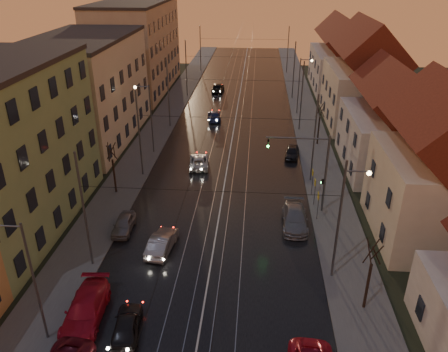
% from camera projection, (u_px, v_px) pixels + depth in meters
% --- Properties ---
extents(road, '(16.00, 120.00, 0.04)m').
position_uv_depth(road, '(234.00, 126.00, 59.03)').
color(road, black).
rests_on(road, ground).
extents(sidewalk_left, '(4.00, 120.00, 0.15)m').
position_uv_depth(sidewalk_left, '(161.00, 123.00, 59.70)').
color(sidewalk_left, '#4C4C4C').
rests_on(sidewalk_left, ground).
extents(sidewalk_right, '(4.00, 120.00, 0.15)m').
position_uv_depth(sidewalk_right, '(309.00, 127.00, 58.30)').
color(sidewalk_right, '#4C4C4C').
rests_on(sidewalk_right, ground).
extents(tram_rail_0, '(0.06, 120.00, 0.03)m').
position_uv_depth(tram_rail_0, '(218.00, 125.00, 59.17)').
color(tram_rail_0, gray).
rests_on(tram_rail_0, road).
extents(tram_rail_1, '(0.06, 120.00, 0.03)m').
position_uv_depth(tram_rail_1, '(229.00, 125.00, 59.07)').
color(tram_rail_1, gray).
rests_on(tram_rail_1, road).
extents(tram_rail_2, '(0.06, 120.00, 0.03)m').
position_uv_depth(tram_rail_2, '(240.00, 126.00, 58.96)').
color(tram_rail_2, gray).
rests_on(tram_rail_2, road).
extents(tram_rail_3, '(0.06, 120.00, 0.03)m').
position_uv_depth(tram_rail_3, '(251.00, 126.00, 58.86)').
color(tram_rail_3, gray).
rests_on(tram_rail_3, road).
extents(apartment_left_2, '(10.00, 20.00, 12.00)m').
position_uv_depth(apartment_left_2, '(86.00, 91.00, 52.25)').
color(apartment_left_2, '#C2BB96').
rests_on(apartment_left_2, ground).
extents(apartment_left_3, '(10.00, 24.00, 14.00)m').
position_uv_depth(apartment_left_3, '(137.00, 48.00, 73.29)').
color(apartment_left_3, tan).
rests_on(apartment_left_3, ground).
extents(house_right_1, '(8.67, 10.20, 10.80)m').
position_uv_depth(house_right_1, '(440.00, 174.00, 33.07)').
color(house_right_1, beige).
rests_on(house_right_1, ground).
extents(house_right_2, '(9.18, 12.24, 9.20)m').
position_uv_depth(house_right_2, '(392.00, 127.00, 45.06)').
color(house_right_2, '#B8B5AA').
rests_on(house_right_2, ground).
extents(house_right_3, '(9.18, 14.28, 11.50)m').
position_uv_depth(house_right_3, '(364.00, 80.00, 57.98)').
color(house_right_3, beige).
rests_on(house_right_3, ground).
extents(house_right_4, '(9.18, 16.32, 10.00)m').
position_uv_depth(house_right_4, '(341.00, 59.00, 74.42)').
color(house_right_4, '#B8B5AA').
rests_on(house_right_4, ground).
extents(catenary_pole_l_1, '(0.16, 0.16, 9.00)m').
position_uv_depth(catenary_pole_l_1, '(84.00, 212.00, 29.91)').
color(catenary_pole_l_1, '#595B60').
rests_on(catenary_pole_l_1, ground).
extents(catenary_pole_r_1, '(0.16, 0.16, 9.00)m').
position_uv_depth(catenary_pole_r_1, '(339.00, 223.00, 28.70)').
color(catenary_pole_r_1, '#595B60').
rests_on(catenary_pole_r_1, ground).
extents(catenary_pole_l_2, '(0.16, 0.16, 9.00)m').
position_uv_depth(catenary_pole_l_2, '(139.00, 135.00, 43.33)').
color(catenary_pole_l_2, '#595B60').
rests_on(catenary_pole_l_2, ground).
extents(catenary_pole_r_2, '(0.16, 0.16, 9.00)m').
position_uv_depth(catenary_pole_r_2, '(314.00, 140.00, 42.13)').
color(catenary_pole_r_2, '#595B60').
rests_on(catenary_pole_r_2, ground).
extents(catenary_pole_l_3, '(0.16, 0.16, 9.00)m').
position_uv_depth(catenary_pole_l_3, '(168.00, 94.00, 56.76)').
color(catenary_pole_l_3, '#595B60').
rests_on(catenary_pole_l_3, ground).
extents(catenary_pole_r_3, '(0.16, 0.16, 9.00)m').
position_uv_depth(catenary_pole_r_3, '(302.00, 97.00, 55.56)').
color(catenary_pole_r_3, '#595B60').
rests_on(catenary_pole_r_3, ground).
extents(catenary_pole_l_4, '(0.16, 0.16, 9.00)m').
position_uv_depth(catenary_pole_l_4, '(186.00, 69.00, 70.19)').
color(catenary_pole_l_4, '#595B60').
rests_on(catenary_pole_l_4, ground).
extents(catenary_pole_r_4, '(0.16, 0.16, 9.00)m').
position_uv_depth(catenary_pole_r_4, '(294.00, 71.00, 68.99)').
color(catenary_pole_r_4, '#595B60').
rests_on(catenary_pole_r_4, ground).
extents(catenary_pole_l_5, '(0.16, 0.16, 9.00)m').
position_uv_depth(catenary_pole_l_5, '(200.00, 49.00, 86.30)').
color(catenary_pole_l_5, '#595B60').
rests_on(catenary_pole_l_5, ground).
extents(catenary_pole_r_5, '(0.16, 0.16, 9.00)m').
position_uv_depth(catenary_pole_r_5, '(288.00, 50.00, 85.10)').
color(catenary_pole_r_5, '#595B60').
rests_on(catenary_pole_r_5, ground).
extents(street_lamp_0, '(1.75, 0.32, 8.00)m').
position_uv_depth(street_lamp_0, '(27.00, 272.00, 23.51)').
color(street_lamp_0, '#595B60').
rests_on(street_lamp_0, ground).
extents(street_lamp_1, '(1.75, 0.32, 8.00)m').
position_uv_depth(street_lamp_1, '(345.00, 210.00, 29.39)').
color(street_lamp_1, '#595B60').
rests_on(street_lamp_1, ground).
extents(street_lamp_2, '(1.75, 0.32, 8.00)m').
position_uv_depth(street_lamp_2, '(148.00, 112.00, 48.57)').
color(street_lamp_2, '#595B60').
rests_on(street_lamp_2, ground).
extents(street_lamp_3, '(1.75, 0.32, 8.00)m').
position_uv_depth(street_lamp_3, '(301.00, 81.00, 61.62)').
color(street_lamp_3, '#595B60').
rests_on(street_lamp_3, ground).
extents(traffic_light_mast, '(5.30, 0.32, 7.20)m').
position_uv_depth(traffic_light_mast, '(315.00, 164.00, 36.76)').
color(traffic_light_mast, '#595B60').
rests_on(traffic_light_mast, ground).
extents(bare_tree_0, '(1.09, 1.09, 5.11)m').
position_uv_depth(bare_tree_0, '(114.00, 170.00, 40.75)').
color(bare_tree_0, black).
rests_on(bare_tree_0, ground).
extents(bare_tree_1, '(1.09, 1.09, 5.11)m').
position_uv_depth(bare_tree_1, '(369.00, 278.00, 26.79)').
color(bare_tree_1, black).
rests_on(bare_tree_1, ground).
extents(bare_tree_2, '(1.09, 1.09, 5.11)m').
position_uv_depth(bare_tree_2, '(319.00, 125.00, 51.84)').
color(bare_tree_2, black).
rests_on(bare_tree_2, ground).
extents(driving_car_0, '(1.97, 3.94, 1.29)m').
position_uv_depth(driving_car_0, '(127.00, 325.00, 25.77)').
color(driving_car_0, black).
rests_on(driving_car_0, ground).
extents(driving_car_1, '(1.95, 4.39, 1.40)m').
position_uv_depth(driving_car_1, '(162.00, 242.00, 33.26)').
color(driving_car_1, gray).
rests_on(driving_car_1, ground).
extents(driving_car_2, '(2.48, 4.57, 1.22)m').
position_uv_depth(driving_car_2, '(199.00, 161.00, 47.05)').
color(driving_car_2, silver).
rests_on(driving_car_2, ground).
extents(driving_car_3, '(2.30, 4.49, 1.25)m').
position_uv_depth(driving_car_3, '(214.00, 116.00, 61.02)').
color(driving_car_3, '#19224D').
rests_on(driving_car_3, ground).
extents(driving_car_4, '(2.04, 4.56, 1.52)m').
position_uv_depth(driving_car_4, '(218.00, 87.00, 74.24)').
color(driving_car_4, black).
rests_on(driving_car_4, ground).
extents(parked_left_2, '(2.50, 5.43, 1.54)m').
position_uv_depth(parked_left_2, '(86.00, 309.00, 26.75)').
color(parked_left_2, '#AE1124').
rests_on(parked_left_2, ground).
extents(parked_left_3, '(1.60, 3.68, 1.24)m').
position_uv_depth(parked_left_3, '(124.00, 224.00, 35.73)').
color(parked_left_3, gray).
rests_on(parked_left_3, ground).
extents(parked_right_1, '(2.12, 5.04, 1.45)m').
position_uv_depth(parked_right_1, '(295.00, 218.00, 36.37)').
color(parked_right_1, gray).
rests_on(parked_right_1, ground).
extents(parked_right_2, '(1.92, 3.77, 1.23)m').
position_uv_depth(parked_right_2, '(292.00, 152.00, 49.24)').
color(parked_right_2, black).
rests_on(parked_right_2, ground).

